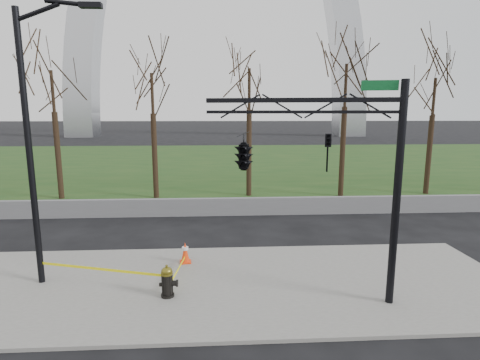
{
  "coord_description": "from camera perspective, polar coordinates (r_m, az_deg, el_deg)",
  "views": [
    {
      "loc": [
        0.07,
        -10.69,
        5.17
      ],
      "look_at": [
        0.8,
        2.0,
        2.9
      ],
      "focal_mm": 28.08,
      "sensor_mm": 36.0,
      "label": 1
    }
  ],
  "objects": [
    {
      "name": "ground",
      "position": [
        11.87,
        -3.42,
        -15.72
      ],
      "size": [
        500.0,
        500.0,
        0.0
      ],
      "primitive_type": "plane",
      "color": "black",
      "rests_on": "ground"
    },
    {
      "name": "sidewalk",
      "position": [
        11.85,
        -3.42,
        -15.5
      ],
      "size": [
        18.0,
        6.0,
        0.1
      ],
      "primitive_type": "cube",
      "color": "slate",
      "rests_on": "ground"
    },
    {
      "name": "grass_strip",
      "position": [
        41.01,
        -3.34,
        2.89
      ],
      "size": [
        120.0,
        40.0,
        0.06
      ],
      "primitive_type": "cube",
      "color": "#1B3D16",
      "rests_on": "ground"
    },
    {
      "name": "guardrail",
      "position": [
        19.27,
        -3.39,
        -4.08
      ],
      "size": [
        60.0,
        0.3,
        0.9
      ],
      "primitive_type": "cube",
      "color": "#59595B",
      "rests_on": "ground"
    },
    {
      "name": "tree_row",
      "position": [
        23.19,
        8.63,
        7.99
      ],
      "size": [
        55.63,
        4.0,
        8.71
      ],
      "color": "black",
      "rests_on": "ground"
    },
    {
      "name": "fire_hydrant",
      "position": [
        11.03,
        -10.93,
        -14.97
      ],
      "size": [
        0.57,
        0.37,
        0.92
      ],
      "rotation": [
        0.0,
        0.0,
        -0.03
      ],
      "color": "black",
      "rests_on": "sidewalk"
    },
    {
      "name": "traffic_cone",
      "position": [
        13.24,
        -8.32,
        -10.83
      ],
      "size": [
        0.42,
        0.42,
        0.72
      ],
      "rotation": [
        0.0,
        0.0,
        0.15
      ],
      "color": "#F7390D",
      "rests_on": "sidewalk"
    },
    {
      "name": "street_light",
      "position": [
        12.22,
        -28.65,
        6.66
      ],
      "size": [
        2.39,
        0.22,
        8.21
      ],
      "rotation": [
        0.0,
        0.0,
        -0.0
      ],
      "color": "black",
      "rests_on": "ground"
    },
    {
      "name": "traffic_signal_mast",
      "position": [
        10.02,
        4.93,
        4.22
      ],
      "size": [
        5.02,
        2.54,
        6.0
      ],
      "rotation": [
        0.0,
        0.0,
        -0.19
      ],
      "color": "black",
      "rests_on": "ground"
    },
    {
      "name": "caution_tape",
      "position": [
        11.96,
        -16.28,
        -12.97
      ],
      "size": [
        4.25,
        2.42,
        0.47
      ],
      "color": "#FAF00D",
      "rests_on": "ground"
    }
  ]
}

